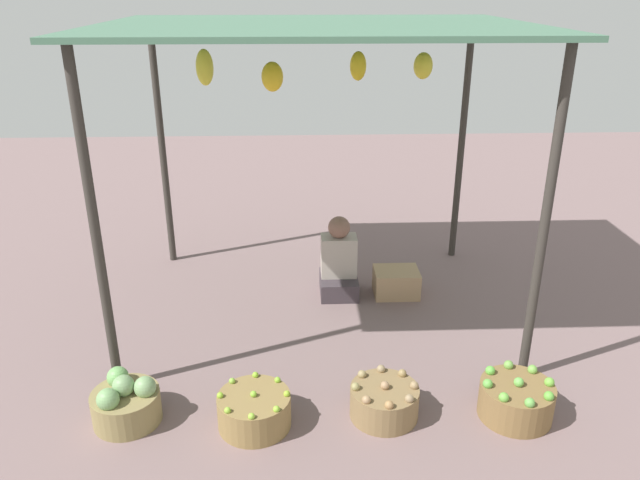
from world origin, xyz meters
name	(u,v)px	position (x,y,z in m)	size (l,w,h in m)	color
ground_plane	(317,307)	(0.00, 0.00, 0.00)	(14.00, 14.00, 0.00)	slate
market_stall_structure	(316,48)	(0.00, 0.01, 2.33)	(3.38, 2.58, 2.52)	#38332D
vendor_person	(339,264)	(0.22, 0.30, 0.30)	(0.36, 0.44, 0.78)	#3F353B
basket_cabbages	(126,402)	(-1.37, -1.55, 0.15)	(0.47, 0.47, 0.36)	olive
basket_limes	(254,410)	(-0.49, -1.63, 0.12)	(0.50, 0.50, 0.28)	olive
basket_potatoes	(384,401)	(0.41, -1.56, 0.12)	(0.48, 0.48, 0.28)	olive
basket_green_apples	(516,400)	(1.33, -1.60, 0.13)	(0.51, 0.51, 0.31)	olive
wooden_crate_near_vendor	(396,282)	(0.77, 0.24, 0.13)	(0.43, 0.34, 0.25)	tan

